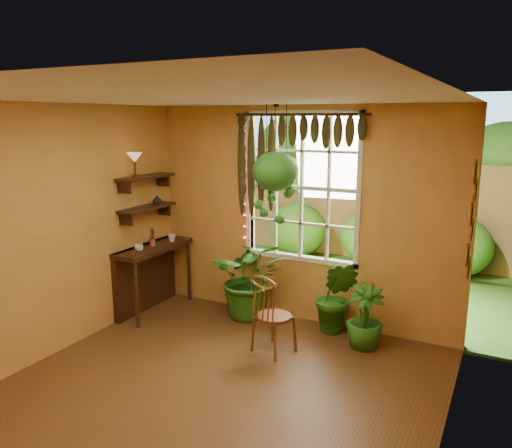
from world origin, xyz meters
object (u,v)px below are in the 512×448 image
at_px(potted_plant_mid, 336,297).
at_px(hanging_basket, 276,176).
at_px(windsor_chair, 272,326).
at_px(counter_ledge, 148,270).
at_px(potted_plant_left, 251,278).

distance_m(potted_plant_mid, hanging_basket, 1.61).
bearing_deg(potted_plant_mid, windsor_chair, -119.45).
relative_size(counter_ledge, hanging_basket, 0.87).
xyz_separation_m(windsor_chair, hanging_basket, (-0.28, 0.64, 1.58)).
bearing_deg(potted_plant_mid, hanging_basket, -167.27).
distance_m(windsor_chair, hanging_basket, 1.73).
bearing_deg(hanging_basket, counter_ledge, -171.23).
bearing_deg(potted_plant_mid, potted_plant_left, -178.52).
bearing_deg(hanging_basket, potted_plant_left, 161.41).
relative_size(potted_plant_left, hanging_basket, 0.77).
bearing_deg(counter_ledge, potted_plant_mid, 9.95).
xyz_separation_m(counter_ledge, hanging_basket, (1.75, 0.27, 1.33)).
bearing_deg(potted_plant_mid, counter_ledge, -170.05).
bearing_deg(counter_ledge, windsor_chair, -10.45).
relative_size(windsor_chair, potted_plant_left, 0.99).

